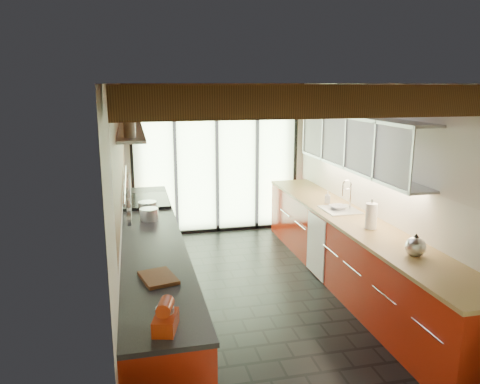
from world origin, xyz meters
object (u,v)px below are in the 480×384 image
(paper_towel, at_px, (371,216))
(bowl, at_px, (338,207))
(soap_bottle, at_px, (328,197))
(stand_mixer, at_px, (165,317))
(kettle, at_px, (416,245))

(paper_towel, height_order, bowl, paper_towel)
(bowl, bearing_deg, soap_bottle, 90.00)
(stand_mixer, bearing_deg, bowl, 46.79)
(bowl, bearing_deg, kettle, -90.00)
(soap_bottle, bearing_deg, paper_towel, -90.00)
(paper_towel, xyz_separation_m, bowl, (0.00, 0.91, -0.13))
(kettle, xyz_separation_m, paper_towel, (0.00, 0.90, 0.05))
(paper_towel, bearing_deg, bowl, 90.00)
(stand_mixer, xyz_separation_m, bowl, (2.54, 2.70, -0.07))
(paper_towel, distance_m, bowl, 0.92)
(stand_mixer, distance_m, kettle, 2.69)
(stand_mixer, distance_m, bowl, 3.71)
(kettle, bearing_deg, bowl, 90.00)
(kettle, height_order, soap_bottle, kettle)
(bowl, bearing_deg, stand_mixer, -133.21)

